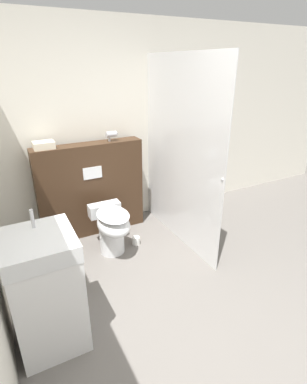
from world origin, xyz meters
TOP-DOWN VIEW (x-y plane):
  - ground_plane at (0.00, 0.00)m, footprint 12.00×12.00m
  - wall_back at (0.00, 2.39)m, footprint 8.00×0.06m
  - partition_panel at (-0.29, 2.18)m, footprint 1.28×0.22m
  - shower_glass at (0.58, 1.58)m, footprint 0.04×1.56m
  - toilet at (-0.25, 1.61)m, footprint 0.36×0.59m
  - sink_vanity at (-1.07, 0.73)m, footprint 0.48×0.51m
  - hair_drier at (0.01, 2.18)m, footprint 0.15×0.07m
  - folded_towel at (-0.76, 2.19)m, footprint 0.22×0.18m
  - spare_toilet_roll at (0.05, 1.64)m, footprint 0.09×0.09m

SIDE VIEW (x-z plane):
  - ground_plane at x=0.00m, z-range 0.00..0.00m
  - spare_toilet_roll at x=0.05m, z-range 0.00..0.09m
  - toilet at x=-0.25m, z-range 0.06..0.59m
  - sink_vanity at x=-1.07m, z-range -0.07..1.00m
  - partition_panel at x=-0.29m, z-range 0.00..1.14m
  - shower_glass at x=0.58m, z-range 0.00..2.10m
  - folded_towel at x=-0.76m, z-range 1.14..1.22m
  - hair_drier at x=0.01m, z-range 1.16..1.28m
  - wall_back at x=0.00m, z-range 0.00..2.50m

